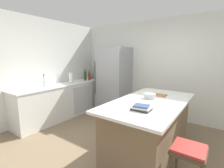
% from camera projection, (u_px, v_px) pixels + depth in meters
% --- Properties ---
extents(ground_plane, '(7.20, 7.20, 0.00)m').
position_uv_depth(ground_plane, '(110.00, 154.00, 2.71)').
color(ground_plane, '#7A664C').
extents(wall_rear, '(6.00, 0.10, 2.60)m').
position_uv_depth(wall_rear, '(159.00, 69.00, 4.29)').
color(wall_rear, silver).
rests_on(wall_rear, ground_plane).
extents(wall_left, '(0.10, 6.00, 2.60)m').
position_uv_depth(wall_left, '(29.00, 71.00, 3.88)').
color(wall_left, silver).
rests_on(wall_left, ground_plane).
extents(counter_run_left, '(0.65, 2.75, 0.91)m').
position_uv_depth(counter_run_left, '(65.00, 100.00, 4.42)').
color(counter_run_left, silver).
rests_on(counter_run_left, ground_plane).
extents(kitchen_island, '(1.03, 1.97, 0.92)m').
position_uv_depth(kitchen_island, '(149.00, 127.00, 2.71)').
color(kitchen_island, '#7A6047').
rests_on(kitchen_island, ground_plane).
extents(refrigerator, '(0.86, 0.78, 1.89)m').
position_uv_depth(refrigerator, '(114.00, 80.00, 4.70)').
color(refrigerator, '#93969B').
rests_on(refrigerator, ground_plane).
extents(bar_stool, '(0.36, 0.36, 0.66)m').
position_uv_depth(bar_stool, '(188.00, 157.00, 1.79)').
color(bar_stool, '#473828').
rests_on(bar_stool, ground_plane).
extents(sink_faucet, '(0.15, 0.05, 0.30)m').
position_uv_depth(sink_faucet, '(58.00, 78.00, 4.21)').
color(sink_faucet, silver).
rests_on(sink_faucet, counter_run_left).
extents(flower_vase, '(0.08, 0.08, 0.32)m').
position_uv_depth(flower_vase, '(44.00, 83.00, 3.83)').
color(flower_vase, silver).
rests_on(flower_vase, counter_run_left).
extents(paper_towel_roll, '(0.14, 0.14, 0.31)m').
position_uv_depth(paper_towel_roll, '(71.00, 78.00, 4.49)').
color(paper_towel_roll, gray).
rests_on(paper_towel_roll, counter_run_left).
extents(olive_oil_bottle, '(0.06, 0.06, 0.37)m').
position_uv_depth(olive_oil_bottle, '(94.00, 74.00, 5.37)').
color(olive_oil_bottle, olive).
rests_on(olive_oil_bottle, counter_run_left).
extents(gin_bottle, '(0.07, 0.07, 0.34)m').
position_uv_depth(gin_bottle, '(95.00, 75.00, 5.22)').
color(gin_bottle, '#8CB79E').
rests_on(gin_bottle, counter_run_left).
extents(soda_bottle, '(0.08, 0.08, 0.32)m').
position_uv_depth(soda_bottle, '(90.00, 75.00, 5.22)').
color(soda_bottle, silver).
rests_on(soda_bottle, counter_run_left).
extents(whiskey_bottle, '(0.08, 0.08, 0.29)m').
position_uv_depth(whiskey_bottle, '(89.00, 76.00, 5.08)').
color(whiskey_bottle, brown).
rests_on(whiskey_bottle, counter_run_left).
extents(hot_sauce_bottle, '(0.05, 0.05, 0.22)m').
position_uv_depth(hot_sauce_bottle, '(89.00, 77.00, 4.98)').
color(hot_sauce_bottle, red).
rests_on(hot_sauce_bottle, counter_run_left).
extents(wine_bottle, '(0.07, 0.07, 0.36)m').
position_uv_depth(wine_bottle, '(85.00, 75.00, 4.94)').
color(wine_bottle, '#19381E').
rests_on(wine_bottle, counter_run_left).
extents(cookbook_stack, '(0.27, 0.20, 0.07)m').
position_uv_depth(cookbook_stack, '(141.00, 108.00, 2.17)').
color(cookbook_stack, '#2D2D33').
rests_on(cookbook_stack, kitchen_island).
extents(mixing_bowl, '(0.20, 0.20, 0.09)m').
position_uv_depth(mixing_bowl, '(150.00, 96.00, 2.77)').
color(mixing_bowl, '#B2B5BA').
rests_on(mixing_bowl, kitchen_island).
extents(cutting_board, '(0.29, 0.22, 0.02)m').
position_uv_depth(cutting_board, '(158.00, 95.00, 3.00)').
color(cutting_board, '#9E7042').
rests_on(cutting_board, kitchen_island).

